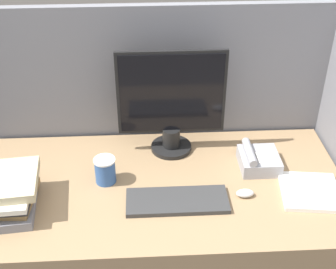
% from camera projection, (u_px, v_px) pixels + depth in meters
% --- Properties ---
extents(cubicle_panel_rear, '(1.99, 0.04, 1.42)m').
position_uv_depth(cubicle_panel_rear, '(158.00, 140.00, 2.42)').
color(cubicle_panel_rear, slate).
rests_on(cubicle_panel_rear, ground_plane).
extents(desk, '(1.59, 0.81, 0.77)m').
position_uv_depth(desk, '(163.00, 248.00, 2.23)').
color(desk, '#937551').
rests_on(desk, ground_plane).
extents(monitor, '(0.49, 0.19, 0.50)m').
position_uv_depth(monitor, '(171.00, 105.00, 2.11)').
color(monitor, black).
rests_on(monitor, desk).
extents(keyboard, '(0.42, 0.16, 0.02)m').
position_uv_depth(keyboard, '(177.00, 201.00, 1.91)').
color(keyboard, '#333333').
rests_on(keyboard, desk).
extents(mouse, '(0.07, 0.04, 0.03)m').
position_uv_depth(mouse, '(245.00, 193.00, 1.94)').
color(mouse, silver).
rests_on(mouse, desk).
extents(coffee_cup, '(0.09, 0.09, 0.12)m').
position_uv_depth(coffee_cup, '(105.00, 170.00, 2.00)').
color(coffee_cup, '#335999').
rests_on(coffee_cup, desk).
extents(book_stack, '(0.26, 0.32, 0.15)m').
position_uv_depth(book_stack, '(9.00, 194.00, 1.86)').
color(book_stack, slate).
rests_on(book_stack, desk).
extents(desk_telephone, '(0.17, 0.18, 0.10)m').
position_uv_depth(desk_telephone, '(258.00, 160.00, 2.10)').
color(desk_telephone, '#99999E').
rests_on(desk_telephone, desk).
extents(paper_pile, '(0.27, 0.27, 0.02)m').
position_uv_depth(paper_pile, '(310.00, 192.00, 1.96)').
color(paper_pile, white).
rests_on(paper_pile, desk).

